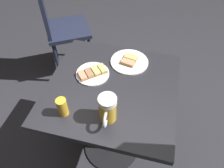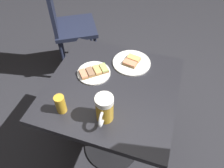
{
  "view_description": "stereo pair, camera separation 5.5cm",
  "coord_description": "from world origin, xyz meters",
  "px_view_note": "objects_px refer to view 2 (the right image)",
  "views": [
    {
      "loc": [
        0.77,
        0.19,
        1.63
      ],
      "look_at": [
        0.0,
        0.0,
        0.75
      ],
      "focal_mm": 34.19,
      "sensor_mm": 36.0,
      "label": 1
    },
    {
      "loc": [
        0.75,
        0.25,
        1.63
      ],
      "look_at": [
        0.0,
        0.0,
        0.75
      ],
      "focal_mm": 34.19,
      "sensor_mm": 36.0,
      "label": 2
    }
  ],
  "objects_px": {
    "plate_near": "(94,72)",
    "cafe_chair": "(66,21)",
    "plate_far": "(132,62)",
    "beer_mug": "(104,109)",
    "beer_glass_small": "(61,104)"
  },
  "relations": [
    {
      "from": "plate_far",
      "to": "beer_glass_small",
      "type": "distance_m",
      "value": 0.52
    },
    {
      "from": "beer_mug",
      "to": "beer_glass_small",
      "type": "xyz_separation_m",
      "value": [
        0.02,
        -0.22,
        -0.02
      ]
    },
    {
      "from": "beer_glass_small",
      "to": "cafe_chair",
      "type": "bearing_deg",
      "value": -153.32
    },
    {
      "from": "plate_near",
      "to": "beer_glass_small",
      "type": "relative_size",
      "value": 1.87
    },
    {
      "from": "beer_glass_small",
      "to": "cafe_chair",
      "type": "xyz_separation_m",
      "value": [
        -0.98,
        -0.49,
        -0.21
      ]
    },
    {
      "from": "plate_far",
      "to": "beer_mug",
      "type": "relative_size",
      "value": 1.54
    },
    {
      "from": "plate_near",
      "to": "cafe_chair",
      "type": "distance_m",
      "value": 0.89
    },
    {
      "from": "beer_mug",
      "to": "beer_glass_small",
      "type": "distance_m",
      "value": 0.22
    },
    {
      "from": "plate_near",
      "to": "beer_mug",
      "type": "height_order",
      "value": "beer_mug"
    },
    {
      "from": "plate_near",
      "to": "plate_far",
      "type": "distance_m",
      "value": 0.25
    },
    {
      "from": "plate_far",
      "to": "cafe_chair",
      "type": "relative_size",
      "value": 0.24
    },
    {
      "from": "beer_glass_small",
      "to": "plate_near",
      "type": "bearing_deg",
      "value": 169.13
    },
    {
      "from": "cafe_chair",
      "to": "beer_glass_small",
      "type": "bearing_deg",
      "value": -4.24
    },
    {
      "from": "beer_mug",
      "to": "cafe_chair",
      "type": "relative_size",
      "value": 0.15
    },
    {
      "from": "plate_near",
      "to": "cafe_chair",
      "type": "height_order",
      "value": "cafe_chair"
    }
  ]
}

